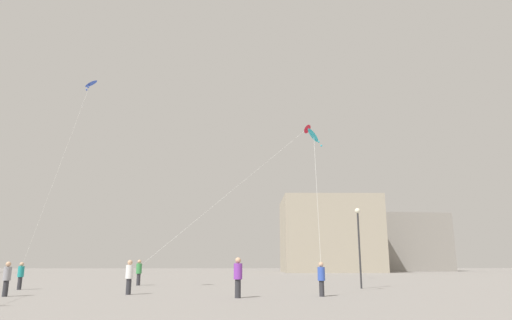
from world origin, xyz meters
TOP-DOWN VIEW (x-y plane):
  - person_in_purple at (-0.78, 17.34)m, footprint 0.40×0.40m
  - person_in_grey at (-11.95, 18.83)m, footprint 0.36×0.36m
  - person_in_blue at (3.28, 18.09)m, footprint 0.35×0.35m
  - person_in_white at (-6.33, 19.90)m, footprint 0.38×0.38m
  - person_in_green at (-7.84, 29.84)m, footprint 0.40×0.40m
  - person_in_teal at (-13.95, 24.73)m, footprint 0.36×0.36m
  - kite_crimson_diamond at (5.71, 36.84)m, footprint 14.43×7.74m
  - kite_cobalt_diamond at (-10.32, 23.17)m, footprint 4.22×2.11m
  - kite_cyan_diamond at (3.45, 19.78)m, footprint 0.79×2.18m
  - building_centre_hall at (17.00, 79.59)m, footprint 17.94×16.42m
  - building_right_hall at (35.00, 90.44)m, footprint 17.70×13.20m
  - lamppost_east at (7.18, 24.97)m, footprint 0.36×0.36m

SIDE VIEW (x-z plane):
  - person_in_blue at x=3.28m, z-range 0.08..1.70m
  - person_in_teal at x=-13.95m, z-range 0.08..1.71m
  - person_in_grey at x=-11.95m, z-range 0.08..1.72m
  - person_in_white at x=-6.33m, z-range 0.08..1.82m
  - person_in_green at x=-7.84m, z-range 0.09..1.91m
  - person_in_purple at x=-0.78m, z-range 0.09..1.92m
  - lamppost_east at x=7.18m, z-range 0.86..5.98m
  - building_right_hall at x=35.00m, z-range 0.00..11.69m
  - building_centre_hall at x=17.00m, z-range 0.00..13.50m
  - kite_cyan_diamond at x=3.45m, z-range 4.68..12.40m
  - kite_cobalt_diamond at x=-10.32m, z-range 6.67..18.48m
  - kite_crimson_diamond at x=5.71m, z-range 7.25..20.65m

